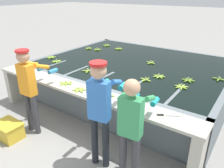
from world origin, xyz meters
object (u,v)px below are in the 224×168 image
at_px(banana_bunch_floating_11, 118,49).
at_px(banana_bunch_ledge_0, 66,83).
at_px(banana_bunch_floating_4, 159,76).
at_px(banana_bunch_floating_6, 88,48).
at_px(banana_bunch_floating_1, 97,50).
at_px(worker_1, 100,105).
at_px(banana_bunch_floating_0, 188,80).
at_px(banana_bunch_floating_2, 87,71).
at_px(banana_bunch_floating_8, 146,80).
at_px(banana_bunch_floating_5, 57,61).
at_px(worker_0, 29,84).
at_px(knife_1, 20,71).
at_px(banana_bunch_floating_10, 219,79).
at_px(banana_bunch_floating_7, 107,45).
at_px(knife_0, 165,115).
at_px(banana_bunch_ledge_1, 79,90).
at_px(banana_bunch_floating_12, 151,63).
at_px(worker_2, 131,123).
at_px(banana_bunch_floating_3, 181,87).
at_px(banana_bunch_ledge_2, 107,96).
at_px(crate, 9,130).
at_px(banana_bunch_floating_9, 51,57).

bearing_deg(banana_bunch_floating_11, banana_bunch_ledge_0, -76.50).
height_order(banana_bunch_floating_4, banana_bunch_floating_6, same).
height_order(banana_bunch_floating_1, banana_bunch_floating_4, same).
bearing_deg(worker_1, banana_bunch_floating_0, 72.77).
distance_m(banana_bunch_floating_2, banana_bunch_floating_8, 1.40).
bearing_deg(banana_bunch_floating_4, banana_bunch_floating_0, 13.57).
distance_m(banana_bunch_floating_0, banana_bunch_floating_2, 2.25).
relative_size(banana_bunch_floating_5, banana_bunch_ledge_0, 1.00).
height_order(worker_0, banana_bunch_ledge_0, worker_0).
distance_m(banana_bunch_ledge_0, knife_1, 1.48).
bearing_deg(banana_bunch_floating_10, banana_bunch_floating_7, 163.56).
height_order(banana_bunch_floating_4, banana_bunch_floating_5, same).
height_order(banana_bunch_floating_7, knife_0, banana_bunch_floating_7).
relative_size(banana_bunch_floating_4, knife_0, 0.90).
xyz_separation_m(banana_bunch_floating_6, banana_bunch_ledge_1, (1.98, -2.56, 0.00)).
bearing_deg(banana_bunch_floating_7, knife_0, -42.59).
height_order(banana_bunch_floating_2, banana_bunch_floating_11, same).
height_order(banana_bunch_floating_1, knife_1, banana_bunch_floating_1).
xyz_separation_m(banana_bunch_floating_12, banana_bunch_ledge_1, (-0.36, -2.32, 0.00)).
xyz_separation_m(worker_2, banana_bunch_floating_11, (-2.58, 3.56, -0.06)).
bearing_deg(banana_bunch_floating_10, banana_bunch_floating_2, -155.20).
height_order(worker_2, banana_bunch_floating_7, worker_2).
bearing_deg(worker_2, worker_1, 178.19).
bearing_deg(banana_bunch_floating_3, worker_2, -93.50).
xyz_separation_m(banana_bunch_floating_10, banana_bunch_ledge_2, (-1.46, -2.02, 0.00)).
xyz_separation_m(banana_bunch_floating_0, banana_bunch_floating_3, (-0.00, -0.41, -0.00)).
xyz_separation_m(banana_bunch_floating_8, crate, (-1.81, -2.15, -0.77)).
distance_m(banana_bunch_floating_2, banana_bunch_ledge_2, 1.42).
bearing_deg(crate, worker_2, 11.14).
bearing_deg(banana_bunch_floating_5, banana_bunch_floating_0, 11.74).
bearing_deg(worker_0, banana_bunch_floating_5, 122.17).
xyz_separation_m(banana_bunch_floating_4, banana_bunch_floating_10, (1.10, 0.59, 0.00)).
distance_m(worker_1, crate, 2.16).
distance_m(banana_bunch_floating_3, banana_bunch_floating_9, 3.69).
relative_size(banana_bunch_floating_11, banana_bunch_ledge_2, 1.10).
xyz_separation_m(banana_bunch_floating_3, banana_bunch_floating_9, (-3.69, -0.10, 0.00)).
relative_size(banana_bunch_floating_6, banana_bunch_floating_8, 0.99).
distance_m(banana_bunch_floating_1, knife_0, 4.16).
bearing_deg(crate, banana_bunch_floating_2, 76.79).
bearing_deg(banana_bunch_floating_5, banana_bunch_floating_1, 86.41).
bearing_deg(banana_bunch_floating_12, banana_bunch_floating_2, -123.52).
xyz_separation_m(banana_bunch_floating_2, banana_bunch_floating_11, (-0.57, 2.18, -0.00)).
bearing_deg(banana_bunch_ledge_2, banana_bunch_floating_2, 145.23).
relative_size(banana_bunch_floating_6, crate, 0.51).
bearing_deg(banana_bunch_ledge_0, crate, -119.39).
xyz_separation_m(banana_bunch_floating_1, banana_bunch_floating_11, (0.49, 0.48, -0.00)).
bearing_deg(banana_bunch_floating_8, banana_bunch_floating_1, 149.79).
distance_m(banana_bunch_ledge_2, knife_1, 2.49).
height_order(banana_bunch_floating_1, knife_0, banana_bunch_floating_1).
height_order(banana_bunch_floating_4, banana_bunch_floating_10, same).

